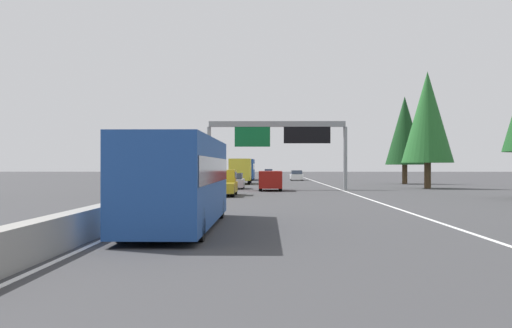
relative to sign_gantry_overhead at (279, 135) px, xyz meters
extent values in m
plane|color=#38383A|center=(5.23, 6.04, -4.91)|extent=(320.00, 320.00, 0.00)
cube|color=gray|center=(25.23, 6.34, -4.46)|extent=(180.00, 0.56, 0.90)
cube|color=silver|center=(15.23, -5.48, -4.90)|extent=(160.00, 0.16, 0.01)
cube|color=silver|center=(15.23, 5.79, -4.90)|extent=(160.00, 0.16, 0.01)
cylinder|color=gray|center=(0.04, 6.34, -2.07)|extent=(0.36, 0.36, 5.67)
cylinder|color=gray|center=(0.04, -5.98, -2.07)|extent=(0.36, 0.36, 5.67)
cube|color=gray|center=(0.04, 0.18, 1.01)|extent=(0.50, 12.32, 0.50)
cube|color=#0C602D|center=(-0.11, 2.39, -0.09)|extent=(0.12, 3.20, 1.90)
cube|color=black|center=(-0.11, -2.53, 0.01)|extent=(0.16, 4.20, 1.50)
cube|color=#1E4793|center=(-35.49, 4.07, -3.26)|extent=(11.50, 2.50, 2.90)
cube|color=#2D3847|center=(-35.49, 4.07, -2.90)|extent=(11.04, 2.55, 0.84)
cylinder|color=black|center=(-31.46, 5.17, -4.41)|extent=(1.00, 0.30, 1.00)
cylinder|color=black|center=(-31.46, 2.97, -4.41)|extent=(1.00, 0.30, 1.00)
cylinder|color=black|center=(-39.51, 5.17, -4.41)|extent=(1.00, 0.30, 1.00)
cylinder|color=black|center=(-39.51, 2.97, -4.41)|extent=(1.00, 0.30, 1.00)
cube|color=#AD931E|center=(-12.06, 4.29, -4.30)|extent=(5.60, 2.00, 0.70)
cube|color=#AD931E|center=(-11.05, 4.29, -3.50)|extent=(2.24, 1.84, 0.90)
cube|color=#2D3847|center=(-11.05, 4.29, -3.41)|extent=(2.02, 1.92, 0.41)
cylinder|color=black|center=(-10.21, 5.15, -4.51)|extent=(0.80, 0.28, 0.80)
cylinder|color=black|center=(-10.21, 3.43, -4.51)|extent=(0.80, 0.28, 0.80)
cylinder|color=black|center=(-13.91, 5.15, -4.51)|extent=(0.80, 0.28, 0.80)
cylinder|color=black|center=(-13.91, 3.43, -4.51)|extent=(0.80, 0.28, 0.80)
cube|color=maroon|center=(-2.48, 0.78, -3.94)|extent=(5.00, 1.95, 1.44)
cube|color=#2D3847|center=(-4.78, 0.78, -3.69)|extent=(0.08, 1.48, 0.56)
cylinder|color=black|center=(-0.78, 1.64, -4.56)|extent=(0.70, 0.24, 0.70)
cylinder|color=black|center=(-0.78, -0.07, -4.56)|extent=(0.70, 0.24, 0.70)
cylinder|color=black|center=(-4.18, 1.64, -4.56)|extent=(0.70, 0.24, 0.70)
cylinder|color=black|center=(-4.18, -0.07, -4.56)|extent=(0.70, 0.24, 0.70)
cube|color=#1E4793|center=(68.64, 0.87, -4.38)|extent=(4.40, 1.80, 0.76)
cube|color=#2D3847|center=(68.42, 0.87, -3.72)|extent=(2.46, 1.51, 0.56)
cylinder|color=black|center=(70.05, 1.66, -4.59)|extent=(0.64, 0.22, 0.64)
cylinder|color=black|center=(70.05, 0.08, -4.59)|extent=(0.64, 0.22, 0.64)
cylinder|color=black|center=(67.24, 1.66, -4.59)|extent=(0.64, 0.22, 0.64)
cylinder|color=black|center=(67.24, 0.08, -4.59)|extent=(0.64, 0.22, 0.64)
cube|color=white|center=(35.47, -3.17, -4.38)|extent=(4.40, 1.80, 0.76)
cube|color=#2D3847|center=(35.25, -3.17, -3.72)|extent=(2.46, 1.51, 0.56)
cylinder|color=black|center=(36.88, -2.38, -4.59)|extent=(0.64, 0.22, 0.64)
cylinder|color=black|center=(36.88, -3.96, -4.59)|extent=(0.64, 0.22, 0.64)
cylinder|color=black|center=(34.06, -2.38, -4.59)|extent=(0.64, 0.22, 0.64)
cylinder|color=black|center=(34.06, -3.96, -4.59)|extent=(0.64, 0.22, 0.64)
cube|color=silver|center=(1.90, 4.14, -4.38)|extent=(4.40, 1.80, 0.76)
cube|color=#2D3847|center=(1.68, 4.14, -3.72)|extent=(2.46, 1.51, 0.56)
cylinder|color=black|center=(3.31, 4.93, -4.59)|extent=(0.64, 0.22, 0.64)
cylinder|color=black|center=(3.31, 3.35, -4.59)|extent=(0.64, 0.22, 0.64)
cylinder|color=black|center=(0.50, 4.93, -4.59)|extent=(0.64, 0.22, 0.64)
cylinder|color=black|center=(0.50, 3.35, -4.59)|extent=(0.64, 0.22, 0.64)
cube|color=gold|center=(16.83, 4.22, -3.21)|extent=(6.12, 2.40, 2.50)
cube|color=#AD931E|center=(21.08, 4.22, -3.51)|extent=(2.38, 2.30, 1.90)
cylinder|color=black|center=(20.91, 5.28, -4.46)|extent=(0.90, 0.28, 0.90)
cylinder|color=black|center=(20.91, 3.16, -4.46)|extent=(0.90, 0.28, 0.90)
cylinder|color=black|center=(15.13, 5.28, -4.46)|extent=(0.90, 0.28, 0.90)
cylinder|color=black|center=(15.13, 3.16, -4.46)|extent=(0.90, 0.28, 0.90)
cube|color=#1E4793|center=(38.22, 4.35, -3.26)|extent=(11.50, 2.50, 2.90)
cube|color=#2D3847|center=(38.22, 4.35, -2.90)|extent=(11.04, 2.55, 0.84)
cylinder|color=black|center=(42.24, 5.45, -4.41)|extent=(1.00, 0.30, 1.00)
cylinder|color=black|center=(42.24, 3.25, -4.41)|extent=(1.00, 0.30, 1.00)
cylinder|color=black|center=(34.19, 5.45, -4.41)|extent=(1.00, 0.30, 1.00)
cylinder|color=black|center=(34.19, 3.25, -4.41)|extent=(1.00, 0.30, 1.00)
cube|color=black|center=(-11.53, 8.95, -4.38)|extent=(4.40, 1.80, 0.76)
cube|color=#2D3847|center=(-11.75, 8.95, -3.72)|extent=(2.46, 1.51, 0.56)
cylinder|color=black|center=(-10.12, 9.74, -4.59)|extent=(0.64, 0.22, 0.64)
cylinder|color=black|center=(-10.12, 8.16, -4.59)|extent=(0.64, 0.22, 0.64)
cylinder|color=black|center=(-12.94, 9.74, -4.59)|extent=(0.64, 0.22, 0.64)
cylinder|color=black|center=(-12.94, 8.16, -4.59)|extent=(0.64, 0.22, 0.64)
cylinder|color=#4C3823|center=(2.84, -14.07, -3.69)|extent=(0.63, 0.63, 2.43)
cone|color=#236028|center=(2.84, -14.07, 1.84)|extent=(4.87, 4.87, 8.63)
cylinder|color=#4C3823|center=(17.93, -15.16, -3.77)|extent=(0.61, 0.61, 2.27)
cone|color=#143D19|center=(17.93, -15.16, 1.40)|extent=(4.55, 4.55, 8.06)
camera|label=1|loc=(-57.61, 1.00, -2.74)|focal=44.80mm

